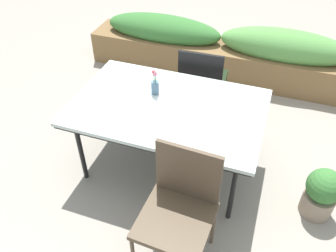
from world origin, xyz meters
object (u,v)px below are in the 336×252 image
Objects in this scene: dining_table at (168,110)px; chair_near_right at (180,205)px; chair_far_side at (202,79)px; potted_plant at (322,193)px; planter_box at (221,51)px; flower_vase at (155,84)px.

dining_table is 1.69× the size of chair_near_right.
dining_table is 1.82× the size of chair_far_side.
chair_far_side is at bearing 144.45° from potted_plant.
planter_box is (-0.28, 2.61, -0.20)m from chair_near_right.
potted_plant is (1.53, -0.23, -0.58)m from flower_vase.
flower_vase is 1.76m from planter_box.
chair_far_side is at bearing 83.48° from dining_table.
dining_table is 0.84m from chair_far_side.
dining_table is at bearing 176.05° from potted_plant.
potted_plant is (1.00, 0.71, -0.30)m from chair_near_right.
flower_vase is 0.54× the size of potted_plant.
potted_plant is (1.37, -0.09, -0.44)m from dining_table.
dining_table is 0.25m from flower_vase.
chair_far_side is 0.79m from flower_vase.
flower_vase is (-0.54, 0.94, 0.28)m from chair_near_right.
planter_box is (-0.00, 0.99, -0.18)m from chair_far_side.
chair_far_side is at bearing 69.23° from flower_vase.
chair_far_side is 1.59m from potted_plant.
dining_table reaches higher than potted_plant.
chair_near_right is at bearing -83.32° from chair_far_side.
chair_far_side is 1.87× the size of potted_plant.
chair_near_right is 1.07× the size of chair_far_side.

